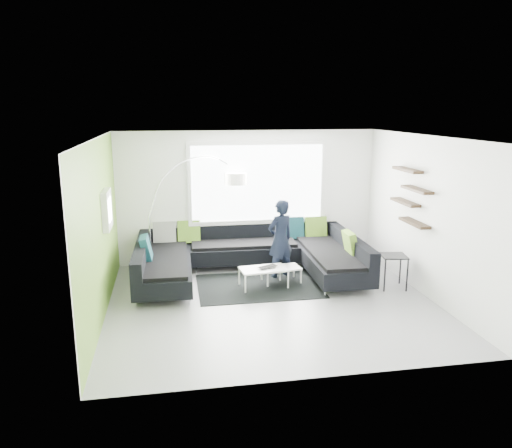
{
  "coord_description": "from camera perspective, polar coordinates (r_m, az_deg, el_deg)",
  "views": [
    {
      "loc": [
        -1.66,
        -7.85,
        3.26
      ],
      "look_at": [
        -0.11,
        0.9,
        1.18
      ],
      "focal_mm": 35.0,
      "sensor_mm": 36.0,
      "label": 1
    }
  ],
  "objects": [
    {
      "name": "room_shell",
      "position": [
        8.36,
        1.84,
        3.18
      ],
      "size": [
        5.54,
        5.04,
        2.82
      ],
      "color": "white",
      "rests_on": "ground"
    },
    {
      "name": "laptop",
      "position": [
        9.23,
        1.55,
        -5.03
      ],
      "size": [
        0.58,
        0.55,
        0.03
      ],
      "primitive_type": "imported",
      "rotation": [
        0.0,
        0.0,
        0.48
      ],
      "color": "black",
      "rests_on": "coffee_table"
    },
    {
      "name": "ground",
      "position": [
        8.66,
        1.78,
        -8.94
      ],
      "size": [
        5.5,
        5.5,
        0.0
      ],
      "primitive_type": "plane",
      "color": "gray",
      "rests_on": "ground"
    },
    {
      "name": "side_table",
      "position": [
        9.57,
        15.35,
        -5.26
      ],
      "size": [
        0.52,
        0.52,
        0.62
      ],
      "primitive_type": "cube",
      "rotation": [
        0.0,
        0.0,
        -0.15
      ],
      "color": "black",
      "rests_on": "ground"
    },
    {
      "name": "person",
      "position": [
        9.69,
        2.8,
        -1.71
      ],
      "size": [
        0.84,
        0.79,
        1.54
      ],
      "primitive_type": "imported",
      "rotation": [
        0.0,
        0.0,
        3.56
      ],
      "color": "black",
      "rests_on": "ground"
    },
    {
      "name": "rug",
      "position": [
        9.4,
        0.28,
        -7.07
      ],
      "size": [
        2.27,
        1.66,
        0.01
      ],
      "primitive_type": "cube",
      "rotation": [
        0.0,
        0.0,
        -0.01
      ],
      "color": "black",
      "rests_on": "ground"
    },
    {
      "name": "arc_lamp",
      "position": [
        10.09,
        -12.12,
        0.82
      ],
      "size": [
        2.31,
        1.36,
        2.3
      ],
      "primitive_type": null,
      "rotation": [
        0.0,
        0.0,
        0.21
      ],
      "color": "silver",
      "rests_on": "ground"
    },
    {
      "name": "sectional_sofa",
      "position": [
        9.71,
        -0.81,
        -3.91
      ],
      "size": [
        4.34,
        2.74,
        0.92
      ],
      "rotation": [
        0.0,
        0.0,
        -0.02
      ],
      "color": "black",
      "rests_on": "ground"
    },
    {
      "name": "coffee_table",
      "position": [
        9.42,
        1.89,
        -5.9
      ],
      "size": [
        1.17,
        0.76,
        0.36
      ],
      "primitive_type": "cube",
      "rotation": [
        0.0,
        0.0,
        0.11
      ],
      "color": "silver",
      "rests_on": "ground"
    }
  ]
}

